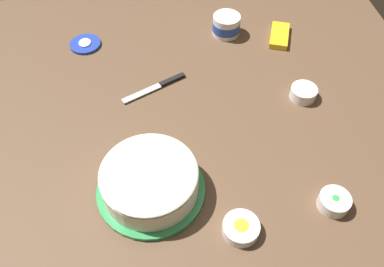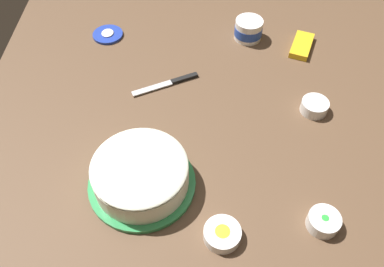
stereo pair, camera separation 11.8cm
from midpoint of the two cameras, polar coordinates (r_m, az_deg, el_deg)
ground_plane at (r=1.26m, az=6.05°, el=1.77°), size 1.54×1.54×0.00m
frosted_cake at (r=1.08m, az=-4.25°, el=-6.09°), size 0.30×0.30×0.11m
frosting_tub at (r=1.56m, az=10.29°, el=14.35°), size 0.10×0.10×0.08m
frosting_tub_lid at (r=1.58m, az=-9.81°, el=13.67°), size 0.11×0.11×0.02m
spreading_knife at (r=1.36m, az=-0.49°, el=7.19°), size 0.12×0.22×0.01m
sprinkle_bowl_yellow at (r=1.04m, az=7.70°, el=-14.24°), size 0.09×0.09×0.03m
sprinkle_bowl_orange at (r=1.34m, az=19.51°, el=3.55°), size 0.09×0.09×0.04m
sprinkle_bowl_green at (r=1.11m, az=21.27°, el=-11.79°), size 0.08×0.08×0.04m
candy_box_lower at (r=1.57m, az=17.52°, el=11.77°), size 0.16×0.11×0.02m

